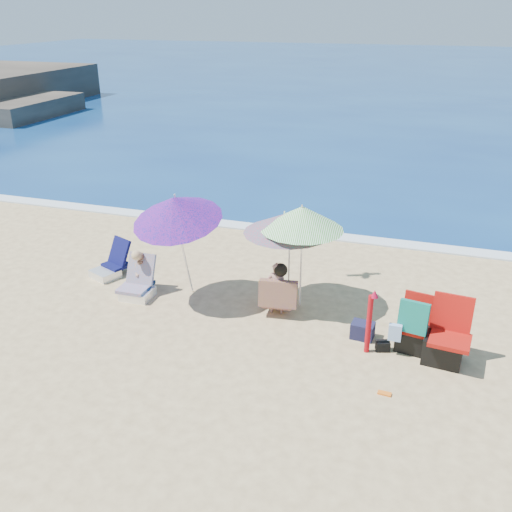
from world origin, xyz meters
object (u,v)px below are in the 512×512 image
(furled_umbrella, at_px, (370,318))
(person_left, at_px, (142,272))
(person_center, at_px, (278,290))
(chair_navy, at_px, (111,266))
(chair_rainbow, at_px, (138,286))
(camp_chair_right, at_px, (413,331))
(umbrella_turquoise, at_px, (287,223))
(umbrella_blue, at_px, (175,209))
(camp_chair_left, at_px, (445,343))
(umbrella_striped, at_px, (302,218))

(furled_umbrella, relative_size, person_left, 1.26)
(furled_umbrella, xyz_separation_m, person_left, (-4.62, 0.84, -0.22))
(furled_umbrella, distance_m, person_center, 1.94)
(chair_navy, relative_size, chair_rainbow, 1.18)
(furled_umbrella, relative_size, camp_chair_right, 1.18)
(umbrella_turquoise, height_order, umbrella_blue, umbrella_blue)
(person_left, bearing_deg, umbrella_turquoise, 8.22)
(camp_chair_left, bearing_deg, umbrella_striped, 157.71)
(umbrella_striped, bearing_deg, umbrella_blue, -167.15)
(umbrella_striped, distance_m, furled_umbrella, 2.22)
(umbrella_striped, xyz_separation_m, person_left, (-3.15, -0.37, -1.37))
(furled_umbrella, distance_m, chair_rainbow, 4.65)
(furled_umbrella, bearing_deg, chair_rainbow, 172.58)
(chair_rainbow, distance_m, person_left, 0.32)
(person_center, bearing_deg, umbrella_turquoise, 86.79)
(umbrella_turquoise, height_order, chair_rainbow, umbrella_turquoise)
(umbrella_blue, relative_size, person_left, 2.51)
(umbrella_turquoise, xyz_separation_m, chair_navy, (-3.87, 0.04, -1.44))
(umbrella_blue, distance_m, person_left, 1.72)
(umbrella_turquoise, distance_m, chair_rainbow, 3.25)
(umbrella_turquoise, distance_m, umbrella_blue, 2.06)
(camp_chair_right, bearing_deg, person_center, 169.21)
(umbrella_blue, bearing_deg, umbrella_striped, 12.85)
(chair_navy, xyz_separation_m, person_left, (1.00, -0.45, 0.22))
(umbrella_striped, xyz_separation_m, chair_rainbow, (-3.13, -0.62, -1.57))
(camp_chair_left, bearing_deg, person_center, 167.69)
(umbrella_striped, distance_m, umbrella_blue, 2.31)
(umbrella_striped, xyz_separation_m, chair_navy, (-4.15, 0.08, -1.59))
(umbrella_striped, relative_size, person_left, 2.23)
(chair_rainbow, xyz_separation_m, camp_chair_right, (5.29, -0.30, 0.14))
(person_center, relative_size, person_left, 1.12)
(chair_navy, bearing_deg, umbrella_turquoise, -0.60)
(person_center, bearing_deg, camp_chair_left, -12.31)
(camp_chair_left, distance_m, person_left, 5.87)
(umbrella_striped, height_order, umbrella_blue, umbrella_blue)
(umbrella_blue, xyz_separation_m, person_center, (1.94, 0.07, -1.38))
(camp_chair_right, bearing_deg, furled_umbrella, -156.77)
(camp_chair_right, xyz_separation_m, person_left, (-5.31, 0.54, 0.06))
(chair_navy, bearing_deg, camp_chair_right, -8.98)
(umbrella_blue, height_order, camp_chair_left, umbrella_blue)
(umbrella_turquoise, relative_size, camp_chair_right, 1.90)
(umbrella_turquoise, height_order, camp_chair_left, umbrella_turquoise)
(camp_chair_right, relative_size, person_left, 1.07)
(camp_chair_left, bearing_deg, chair_navy, 170.21)
(person_center, bearing_deg, chair_rainbow, -176.53)
(umbrella_blue, bearing_deg, person_left, 170.98)
(camp_chair_left, height_order, person_center, camp_chair_left)
(umbrella_blue, bearing_deg, furled_umbrella, -10.64)
(chair_navy, bearing_deg, person_left, -24.41)
(furled_umbrella, relative_size, chair_navy, 1.22)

